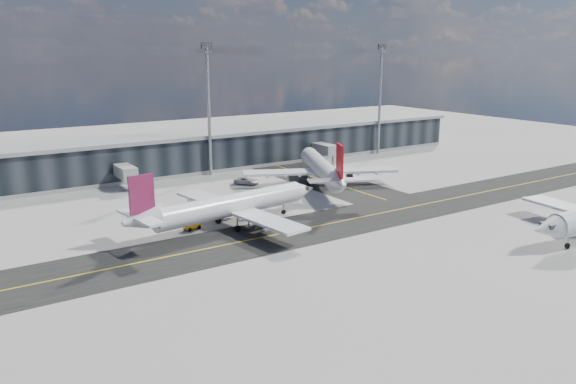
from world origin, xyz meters
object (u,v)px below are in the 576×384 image
(airliner_redtail, at_px, (322,169))
(service_van, at_px, (246,181))
(airliner_af, at_px, (229,206))
(baggage_tug, at_px, (193,224))

(airliner_redtail, height_order, service_van, airliner_redtail)
(airliner_af, distance_m, baggage_tug, 6.25)
(airliner_af, xyz_separation_m, service_van, (16.65, 24.55, -2.77))
(airliner_af, xyz_separation_m, baggage_tug, (-5.24, 2.12, -2.65))
(airliner_redtail, distance_m, baggage_tug, 36.18)
(airliner_af, height_order, service_van, airliner_af)
(baggage_tug, relative_size, service_van, 0.56)
(airliner_af, bearing_deg, service_van, 138.53)
(baggage_tug, bearing_deg, airliner_redtail, 97.40)
(airliner_redtail, distance_m, service_van, 16.07)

